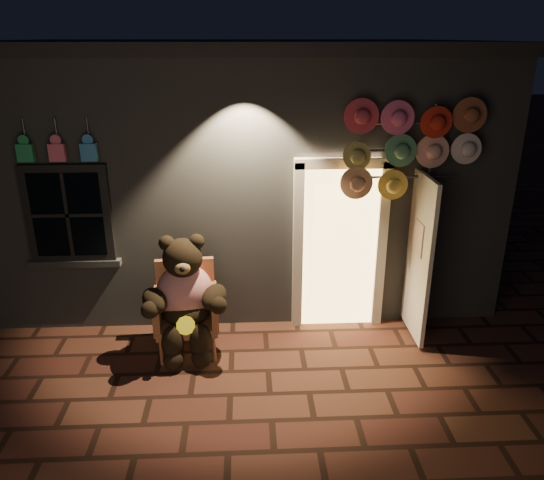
{
  "coord_description": "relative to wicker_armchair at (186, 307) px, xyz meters",
  "views": [
    {
      "loc": [
        0.21,
        -4.61,
        3.51
      ],
      "look_at": [
        0.49,
        1.0,
        1.35
      ],
      "focal_mm": 35.0,
      "sensor_mm": 36.0,
      "label": 1
    }
  ],
  "objects": [
    {
      "name": "hat_rack",
      "position": [
        2.58,
        0.3,
        1.8
      ],
      "size": [
        1.6,
        0.22,
        2.83
      ],
      "color": "#59595E",
      "rests_on": "ground"
    },
    {
      "name": "teddy_bear",
      "position": [
        0.01,
        -0.14,
        0.2
      ],
      "size": [
        1.05,
        0.85,
        1.45
      ],
      "rotation": [
        0.0,
        0.0,
        0.09
      ],
      "color": "red",
      "rests_on": "ground"
    },
    {
      "name": "ground",
      "position": [
        0.53,
        -0.98,
        -0.53
      ],
      "size": [
        60.0,
        60.0,
        0.0
      ],
      "primitive_type": "plane",
      "color": "#512D1F",
      "rests_on": "ground"
    },
    {
      "name": "wicker_armchair",
      "position": [
        0.0,
        0.0,
        0.0
      ],
      "size": [
        0.78,
        0.71,
        1.05
      ],
      "rotation": [
        0.0,
        0.0,
        0.09
      ],
      "color": "brown",
      "rests_on": "ground"
    },
    {
      "name": "shop_building",
      "position": [
        0.53,
        3.01,
        1.21
      ],
      "size": [
        7.3,
        5.95,
        3.51
      ],
      "color": "slate",
      "rests_on": "ground"
    }
  ]
}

